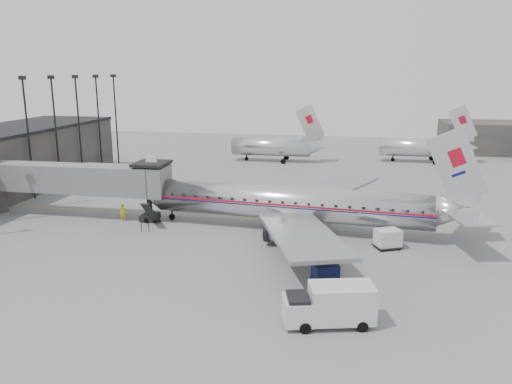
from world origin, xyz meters
TOP-DOWN VIEW (x-y plane):
  - ground at (0.00, 0.00)m, footprint 160.00×160.00m
  - apron_line at (3.00, 6.00)m, footprint 60.00×0.15m
  - jet_bridge at (-16.66, 3.67)m, footprint 21.00×6.20m
  - floodlight_masts at (-27.50, 13.00)m, footprint 0.90×42.25m
  - distant_aircraft_near at (-1.79, 42.00)m, footprint 16.39×3.20m
  - distant_aircraft_mid at (24.21, 46.00)m, footprint 16.39×3.20m
  - airliner at (6.70, 2.94)m, footprint 35.08×32.38m
  - service_van at (10.87, -16.02)m, footprint 6.06×3.50m
  - baggage_cart_navy at (10.26, -9.53)m, footprint 2.39×2.16m
  - baggage_cart_white at (15.48, -0.76)m, footprint 2.78×2.51m
  - ramp_worker at (-12.00, 2.74)m, footprint 0.74×0.55m

SIDE VIEW (x-z plane):
  - ground at x=0.00m, z-range 0.00..0.00m
  - apron_line at x=3.00m, z-range 0.00..0.01m
  - baggage_cart_navy at x=10.26m, z-range 0.05..1.58m
  - ramp_worker at x=-12.00m, z-range 0.00..1.86m
  - baggage_cart_white at x=15.48m, z-range 0.06..1.83m
  - service_van at x=10.87m, z-range 0.07..2.75m
  - distant_aircraft_near at x=-1.79m, z-range -2.40..7.86m
  - distant_aircraft_mid at x=24.21m, z-range -2.40..7.86m
  - airliner at x=6.70m, z-range -2.76..8.34m
  - jet_bridge at x=-16.66m, z-range 0.63..7.73m
  - floodlight_masts at x=-27.50m, z-range 0.74..15.99m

